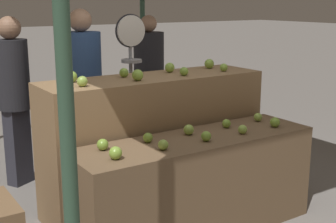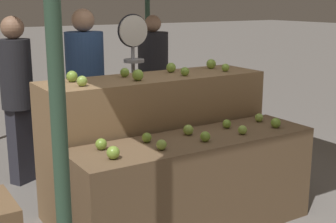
{
  "view_description": "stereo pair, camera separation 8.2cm",
  "coord_description": "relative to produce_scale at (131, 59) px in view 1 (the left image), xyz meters",
  "views": [
    {
      "loc": [
        -2.01,
        -2.67,
        1.75
      ],
      "look_at": [
        -0.06,
        0.3,
        0.9
      ],
      "focal_mm": 50.0,
      "sensor_mm": 36.0,
      "label": 1
    },
    {
      "loc": [
        -1.94,
        -2.71,
        1.75
      ],
      "look_at": [
        -0.06,
        0.3,
        0.9
      ],
      "focal_mm": 50.0,
      "sensor_mm": 36.0,
      "label": 2
    }
  ],
  "objects": [
    {
      "name": "apple_front_8",
      "position": [
        0.19,
        -1.21,
        -0.41
      ],
      "size": [
        0.07,
        0.07,
        0.07
      ],
      "primitive_type": "sphere",
      "color": "#7AA338",
      "rests_on": "display_counter_front"
    },
    {
      "name": "person_vendor_at_scale",
      "position": [
        -0.4,
        0.26,
        -0.24
      ],
      "size": [
        0.4,
        0.4,
        1.68
      ],
      "rotation": [
        0.0,
        0.0,
        3.07
      ],
      "color": "#2D2D38",
      "rests_on": "ground_plane"
    },
    {
      "name": "apple_front_6",
      "position": [
        -0.54,
        -1.21,
        -0.41
      ],
      "size": [
        0.07,
        0.07,
        0.07
      ],
      "primitive_type": "sphere",
      "color": "#7AA338",
      "rests_on": "display_counter_front"
    },
    {
      "name": "apple_back_0",
      "position": [
        -0.86,
        -0.83,
        -0.03
      ],
      "size": [
        0.08,
        0.08,
        0.08
      ],
      "primitive_type": "sphere",
      "color": "#8EB247",
      "rests_on": "display_counter_back"
    },
    {
      "name": "display_counter_back",
      "position": [
        -0.18,
        -0.71,
        -0.63
      ],
      "size": [
        1.92,
        0.55,
        1.14
      ],
      "primitive_type": "cube",
      "color": "olive",
      "rests_on": "ground_plane"
    },
    {
      "name": "apple_front_0",
      "position": [
        -0.9,
        -1.41,
        -0.4
      ],
      "size": [
        0.09,
        0.09,
        0.09
      ],
      "primitive_type": "sphere",
      "color": "#84AD3D",
      "rests_on": "display_counter_front"
    },
    {
      "name": "apple_back_7",
      "position": [
        0.49,
        -0.6,
        -0.02
      ],
      "size": [
        0.09,
        0.09,
        0.09
      ],
      "primitive_type": "sphere",
      "color": "#84AD3D",
      "rests_on": "display_counter_back"
    },
    {
      "name": "apple_front_7",
      "position": [
        -0.18,
        -1.21,
        -0.41
      ],
      "size": [
        0.08,
        0.08,
        0.08
      ],
      "primitive_type": "sphere",
      "color": "#8EB247",
      "rests_on": "display_counter_front"
    },
    {
      "name": "apple_front_1",
      "position": [
        -0.54,
        -1.41,
        -0.41
      ],
      "size": [
        0.07,
        0.07,
        0.07
      ],
      "primitive_type": "sphere",
      "color": "#8EB247",
      "rests_on": "display_counter_front"
    },
    {
      "name": "apple_back_5",
      "position": [
        -0.41,
        -0.62,
        -0.03
      ],
      "size": [
        0.08,
        0.08,
        0.08
      ],
      "primitive_type": "sphere",
      "color": "#7AA338",
      "rests_on": "display_counter_back"
    },
    {
      "name": "person_customer_left",
      "position": [
        -1.03,
        0.42,
        -0.26
      ],
      "size": [
        0.41,
        0.41,
        1.61
      ],
      "rotation": [
        0.0,
        0.0,
        3.64
      ],
      "color": "#2D2D38",
      "rests_on": "ground_plane"
    },
    {
      "name": "apple_front_5",
      "position": [
        -0.89,
        -1.19,
        -0.41
      ],
      "size": [
        0.08,
        0.08,
        0.08
      ],
      "primitive_type": "sphere",
      "color": "#7AA338",
      "rests_on": "display_counter_front"
    },
    {
      "name": "apple_back_2",
      "position": [
        0.05,
        -0.82,
        -0.03
      ],
      "size": [
        0.07,
        0.07,
        0.07
      ],
      "primitive_type": "sphere",
      "color": "#7AA338",
      "rests_on": "display_counter_back"
    },
    {
      "name": "apple_back_3",
      "position": [
        0.49,
        -0.81,
        -0.03
      ],
      "size": [
        0.07,
        0.07,
        0.07
      ],
      "primitive_type": "sphere",
      "color": "#84AD3D",
      "rests_on": "display_counter_back"
    },
    {
      "name": "produce_scale",
      "position": [
        0.0,
        0.0,
        0.0
      ],
      "size": [
        0.32,
        0.2,
        1.63
      ],
      "color": "#99999E",
      "rests_on": "ground_plane"
    },
    {
      "name": "apple_front_4",
      "position": [
        0.53,
        -1.41,
        -0.41
      ],
      "size": [
        0.08,
        0.08,
        0.08
      ],
      "primitive_type": "sphere",
      "color": "#7AA338",
      "rests_on": "display_counter_front"
    },
    {
      "name": "apple_front_9",
      "position": [
        0.55,
        -1.2,
        -0.41
      ],
      "size": [
        0.07,
        0.07,
        0.07
      ],
      "primitive_type": "sphere",
      "color": "#8EB247",
      "rests_on": "display_counter_front"
    },
    {
      "name": "person_customer_right",
      "position": [
        0.83,
        1.04,
        -0.3
      ],
      "size": [
        0.48,
        0.48,
        1.58
      ],
      "rotation": [
        0.0,
        0.0,
        3.45
      ],
      "color": "#2D2D38",
      "rests_on": "ground_plane"
    },
    {
      "name": "apple_back_4",
      "position": [
        -0.86,
        -0.61,
        -0.02
      ],
      "size": [
        0.09,
        0.09,
        0.09
      ],
      "primitive_type": "sphere",
      "color": "#7AA338",
      "rests_on": "display_counter_back"
    },
    {
      "name": "display_counter_front",
      "position": [
        -0.18,
        -1.31,
        -0.82
      ],
      "size": [
        1.92,
        0.55,
        0.75
      ],
      "primitive_type": "cube",
      "color": "brown",
      "rests_on": "ground_plane"
    },
    {
      "name": "apple_back_6",
      "position": [
        0.05,
        -0.6,
        -0.02
      ],
      "size": [
        0.09,
        0.09,
        0.09
      ],
      "primitive_type": "sphere",
      "color": "#84AD3D",
      "rests_on": "display_counter_back"
    },
    {
      "name": "apple_front_3",
      "position": [
        0.18,
        -1.42,
        -0.41
      ],
      "size": [
        0.07,
        0.07,
        0.07
      ],
      "primitive_type": "sphere",
      "color": "#8EB247",
      "rests_on": "display_counter_front"
    },
    {
      "name": "apple_front_2",
      "position": [
        -0.17,
        -1.42,
        -0.41
      ],
      "size": [
        0.08,
        0.08,
        0.08
      ],
      "primitive_type": "sphere",
      "color": "#7AA338",
      "rests_on": "display_counter_front"
    },
    {
      "name": "apple_back_1",
      "position": [
        -0.4,
        -0.83,
        -0.02
      ],
      "size": [
        0.09,
        0.09,
        0.09
      ],
      "primitive_type": "sphere",
      "color": "#84AD3D",
      "rests_on": "display_counter_back"
    }
  ]
}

